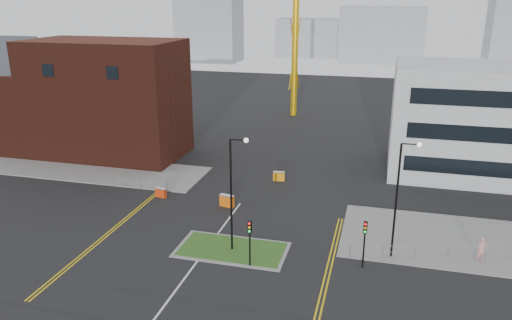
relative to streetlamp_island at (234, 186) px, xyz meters
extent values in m
plane|color=black|center=(-2.22, -8.00, -5.41)|extent=(200.00, 200.00, 0.00)
cube|color=slate|center=(-22.22, 14.00, -5.35)|extent=(28.00, 8.00, 0.12)
cube|color=slate|center=(19.78, 6.00, -5.35)|extent=(24.00, 10.00, 0.12)
cube|color=slate|center=(-0.22, 0.00, -5.37)|extent=(8.60, 4.60, 0.08)
cube|color=#26541C|center=(-0.22, 0.00, -5.35)|extent=(8.00, 4.00, 0.12)
cube|color=#421910|center=(-22.22, 20.00, 1.59)|extent=(18.00, 10.00, 14.00)
cube|color=black|center=(-26.22, 14.98, 5.59)|extent=(1.40, 0.10, 1.40)
cube|color=black|center=(-18.22, 14.98, 5.59)|extent=(1.40, 0.10, 1.40)
cube|color=#421910|center=(-34.22, 20.00, -0.41)|extent=(6.00, 10.00, 10.00)
cube|color=#2D3038|center=(-34.22, 20.00, 4.59)|extent=(6.40, 8.49, 8.49)
cylinder|color=black|center=(-0.22, 0.00, -0.91)|extent=(0.16, 0.16, 9.00)
cylinder|color=black|center=(0.38, 0.00, 3.59)|extent=(1.20, 0.10, 0.10)
sphere|color=silver|center=(0.98, 0.00, 3.59)|extent=(0.36, 0.36, 0.36)
cylinder|color=black|center=(11.78, 2.00, -0.91)|extent=(0.16, 0.16, 9.00)
cylinder|color=black|center=(12.38, 2.00, 3.59)|extent=(1.20, 0.10, 0.10)
sphere|color=silver|center=(12.98, 2.00, 3.59)|extent=(0.36, 0.36, 0.36)
cylinder|color=black|center=(1.78, -2.00, -3.91)|extent=(0.12, 0.12, 3.00)
cube|color=black|center=(1.78, -2.00, -2.21)|extent=(0.28, 0.22, 0.90)
sphere|color=red|center=(1.78, -2.13, -1.91)|extent=(0.18, 0.18, 0.18)
sphere|color=orange|center=(1.78, -2.13, -2.21)|extent=(0.18, 0.18, 0.18)
sphere|color=#0CCC33|center=(1.78, -2.13, -2.51)|extent=(0.18, 0.18, 0.18)
cylinder|color=black|center=(9.78, 0.00, -3.91)|extent=(0.12, 0.12, 3.00)
cube|color=black|center=(9.78, 0.00, -2.21)|extent=(0.28, 0.22, 0.90)
sphere|color=red|center=(9.78, -0.13, -1.91)|extent=(0.18, 0.18, 0.18)
sphere|color=orange|center=(9.78, -0.13, -2.21)|extent=(0.18, 0.18, 0.18)
sphere|color=#0CCC33|center=(9.78, -0.13, -2.51)|extent=(0.18, 0.18, 0.18)
cylinder|color=gray|center=(-13.22, 10.00, -4.36)|extent=(6.00, 0.04, 0.04)
cylinder|color=gray|center=(-13.22, 10.00, -4.86)|extent=(6.00, 0.04, 0.04)
cylinder|color=gray|center=(-16.22, 10.00, -4.86)|extent=(0.05, 0.05, 1.10)
cylinder|color=gray|center=(-10.22, 10.00, -4.86)|extent=(0.05, 0.05, 1.10)
cylinder|color=gray|center=(18.28, 3.50, -4.36)|extent=(19.01, 5.04, 0.04)
cylinder|color=gray|center=(18.28, 3.50, -4.86)|extent=(19.01, 5.04, 0.04)
cylinder|color=gray|center=(8.78, 1.00, -4.86)|extent=(0.05, 0.05, 1.10)
cube|color=silver|center=(-2.22, -6.00, -5.41)|extent=(0.15, 30.00, 0.01)
cube|color=gold|center=(-11.22, 2.00, -5.41)|extent=(0.12, 24.00, 0.01)
cube|color=gold|center=(-10.92, 2.00, -5.41)|extent=(0.12, 24.00, 0.01)
cube|color=gold|center=(7.28, -2.00, -5.41)|extent=(0.12, 20.00, 0.01)
cube|color=gold|center=(7.58, -2.00, -5.41)|extent=(0.12, 20.00, 0.01)
cube|color=gray|center=(-42.22, 112.00, 5.59)|extent=(18.00, 12.00, 22.00)
cube|color=gray|center=(7.78, 122.00, 2.59)|extent=(24.00, 12.00, 16.00)
cube|color=gray|center=(-10.22, 132.00, 0.59)|extent=(30.00, 12.00, 12.00)
imported|color=pink|center=(18.23, 3.04, -4.45)|extent=(0.83, 0.71, 1.93)
cube|color=red|center=(-10.22, 8.52, -4.95)|extent=(1.18, 0.64, 0.93)
cube|color=silver|center=(-10.22, 8.52, -4.53)|extent=(1.18, 0.64, 0.11)
cube|color=orange|center=(0.04, 16.00, -4.91)|extent=(1.27, 0.61, 1.01)
cube|color=silver|center=(0.04, 16.00, -4.45)|extent=(1.27, 0.61, 0.12)
cube|color=#E95E0C|center=(-3.22, 8.00, -4.84)|extent=(1.44, 0.71, 1.15)
cube|color=silver|center=(-3.22, 8.00, -4.32)|extent=(1.44, 0.71, 0.14)
camera|label=1|loc=(10.44, -33.12, 13.44)|focal=35.00mm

